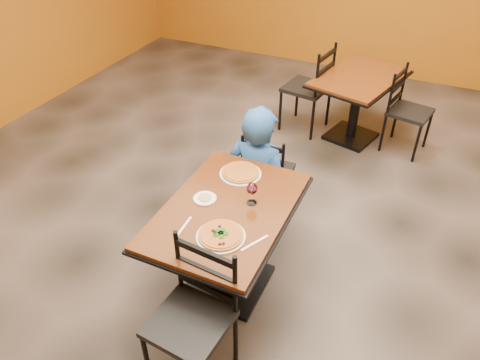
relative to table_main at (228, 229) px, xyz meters
The scene contains 17 objects.
floor 0.75m from the table_main, 90.00° to the left, with size 7.00×8.00×0.01m, color black.
table_main is the anchor object (origin of this frame).
table_second 2.55m from the table_main, 82.60° to the left, with size 0.99×1.24×0.75m.
chair_main_near 0.75m from the table_main, 81.32° to the right, with size 0.43×0.43×0.95m, color black, non-canonical shape.
chair_main_far 0.95m from the table_main, 93.83° to the left, with size 0.38×0.38×0.85m, color black, non-canonical shape.
chair_second_left 2.54m from the table_main, 95.50° to the left, with size 0.45×0.45×1.00m, color black, non-canonical shape.
chair_second_right 2.69m from the table_main, 70.41° to the left, with size 0.40×0.40×0.89m, color black, non-canonical shape.
diner 0.79m from the table_main, 97.01° to the left, with size 0.57×0.38×1.12m, color #1C529A.
plate_main 0.35m from the table_main, 71.78° to the right, with size 0.31×0.31×0.01m, color white.
pizza_main 0.36m from the table_main, 71.78° to the right, with size 0.28×0.28×0.02m, color maroon.
plate_far 0.44m from the table_main, 101.51° to the left, with size 0.31×0.31×0.01m, color white.
pizza_far 0.45m from the table_main, 101.51° to the left, with size 0.28×0.28×0.02m, color #C77626.
side_plate 0.27m from the table_main, behind, with size 0.16×0.16×0.01m, color white.
dip 0.28m from the table_main, behind, with size 0.09×0.09×0.01m, color tan.
wine_glass 0.33m from the table_main, 42.08° to the left, with size 0.08×0.08×0.18m, color white, non-canonical shape.
fork 0.38m from the table_main, 120.98° to the right, with size 0.01×0.19×0.00m, color silver.
knife 0.43m from the table_main, 37.70° to the right, with size 0.01×0.21×0.00m, color silver.
Camera 1 is at (1.06, -2.61, 2.72)m, focal length 34.24 mm.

